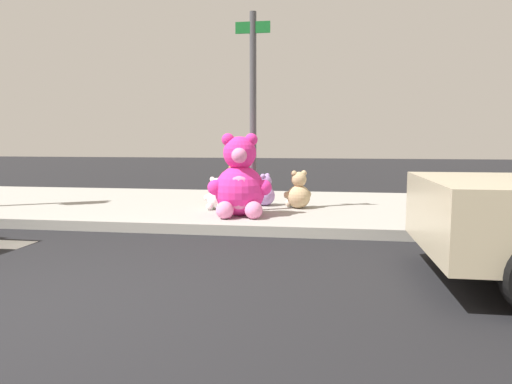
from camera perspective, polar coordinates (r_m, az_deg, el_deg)
ground_plane at (r=4.15m, az=-25.00°, el=-12.86°), size 60.00×60.00×0.00m
sidewalk at (r=8.82m, az=-5.95°, el=-1.79°), size 28.00×4.40×0.15m
sign_pole at (r=7.75m, az=-0.36°, el=10.26°), size 0.56×0.11×3.20m
plush_pink_large at (r=7.21m, az=-1.99°, el=1.08°), size 0.97×0.88×1.27m
plush_lavender at (r=8.38m, az=1.01°, el=-0.08°), size 0.41×0.42×0.57m
plush_white at (r=7.95m, az=-4.81°, el=-0.53°), size 0.42×0.37×0.55m
plush_brown at (r=8.47m, az=-2.64°, el=0.35°), size 0.50×0.51×0.71m
plush_tan at (r=8.09m, az=5.15°, el=-0.12°), size 0.46×0.47×0.65m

